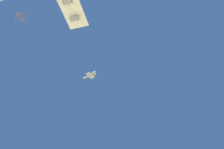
{
  "coord_description": "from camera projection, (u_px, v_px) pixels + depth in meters",
  "views": [
    {
      "loc": [
        -42.75,
        71.71,
        2.61
      ],
      "look_at": [
        5.44,
        31.57,
        62.2
      ],
      "focal_mm": 35.34,
      "sensor_mm": 36.0,
      "label": 1
    }
  ],
  "objects": [
    {
      "name": "chase_jet_left_wing",
      "position": [
        19.0,
        17.0,
        168.43
      ],
      "size": [
        14.92,
        9.47,
        4.0
      ],
      "rotation": [
        0.0,
        0.0,
        0.44
      ],
      "color": "#38478C"
    },
    {
      "name": "chase_jet_right_wing",
      "position": [
        89.0,
        76.0,
        198.11
      ],
      "size": [
        15.19,
        9.01,
        4.0
      ],
      "rotation": [
        0.0,
        0.0,
        0.34
      ],
      "color": "#999EA3"
    }
  ]
}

